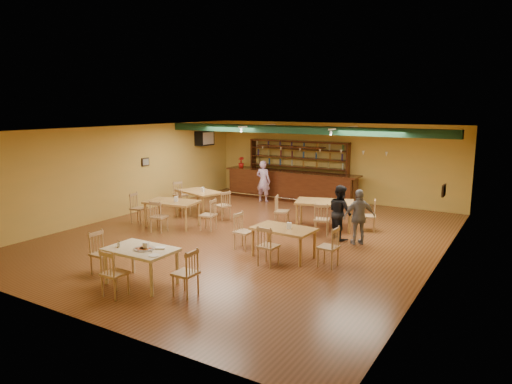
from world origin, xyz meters
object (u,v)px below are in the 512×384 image
Objects in this scene: dining_table_b at (324,215)px; dining_table_d at (284,242)px; dining_table_c at (172,214)px; patron_bar at (263,181)px; bar_counter at (290,186)px; patron_right_a at (340,212)px; dining_table_a at (200,202)px; near_table at (141,266)px.

dining_table_b reaches higher than dining_table_d.
patron_bar is at bearing 74.52° from dining_table_c.
bar_counter is 3.72× the size of dining_table_d.
bar_counter is 4.37m from dining_table_b.
bar_counter is 5.50m from patron_right_a.
bar_counter is at bearing -134.04° from patron_bar.
dining_table_a is 2.96m from patron_bar.
patron_bar is (-2.10, 8.57, 0.41)m from near_table.
dining_table_d is 3.49m from near_table.
patron_right_a is at bearing 66.35° from near_table.
dining_table_c is 4.71m from near_table.
dining_table_d is at bearing -20.73° from dining_table_c.
dining_table_a reaches higher than near_table.
bar_counter is 3.63× the size of patron_right_a.
dining_table_a is 1.89m from dining_table_c.
near_table is (-1.70, -3.05, 0.01)m from dining_table_d.
patron_right_a is (2.28, 5.27, 0.37)m from near_table.
dining_table_a is at bearing 152.55° from dining_table_d.
patron_right_a is (4.38, -3.30, -0.04)m from patron_bar.
bar_counter is 3.57× the size of dining_table_a.
patron_right_a is at bearing 141.10° from patron_bar.
patron_right_a reaches higher than near_table.
dining_table_c is at bearing -102.90° from bar_counter.
dining_table_a is at bearing 116.92° from near_table.
dining_table_a is 1.04× the size of dining_table_d.
bar_counter is at bearing 97.91° from near_table.
patron_bar is (-3.58, 2.50, 0.38)m from dining_table_b.
dining_table_d is (4.66, -2.73, -0.02)m from dining_table_a.
near_table is at bearing -121.07° from dining_table_b.
bar_counter is at bearing 113.00° from dining_table_b.
patron_right_a is at bearing -48.67° from bar_counter.
dining_table_a is 0.98× the size of dining_table_c.
dining_table_d is at bearing -14.16° from dining_table_a.
dining_table_b is 1.18m from patron_right_a.
dining_table_a is 5.28m from patron_right_a.
patron_right_a is at bearing -62.38° from dining_table_b.
bar_counter reaches higher than dining_table_b.
patron_bar reaches higher than dining_table_a.
dining_table_c is at bearing -62.78° from dining_table_a.
near_table is at bearing 101.87° from patron_bar.
dining_table_d is (4.30, -0.87, -0.02)m from dining_table_c.
patron_bar is at bearing 127.36° from dining_table_d.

